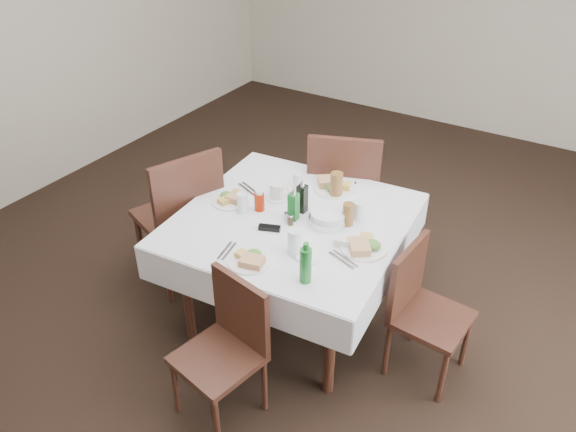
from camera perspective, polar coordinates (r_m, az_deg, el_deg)
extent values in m
plane|color=black|center=(3.80, 3.51, -9.95)|extent=(7.00, 7.00, 0.00)
cylinder|color=#33180C|center=(3.47, -10.24, -7.63)|extent=(0.06, 0.06, 0.72)
cylinder|color=#33180C|center=(4.09, -2.53, -0.04)|extent=(0.06, 0.06, 0.72)
cylinder|color=#33180C|center=(3.11, 4.32, -12.92)|extent=(0.06, 0.06, 0.72)
cylinder|color=#33180C|center=(3.79, 10.03, -3.59)|extent=(0.06, 0.06, 0.72)
cube|color=#33180C|center=(3.35, 0.41, -0.59)|extent=(1.27, 1.27, 0.03)
cube|color=white|center=(3.34, 0.41, -0.29)|extent=(1.39, 1.39, 0.01)
cube|color=white|center=(3.90, 4.71, 3.02)|extent=(1.29, 0.11, 0.22)
cube|color=white|center=(2.96, -5.33, -8.24)|extent=(1.29, 0.11, 0.22)
cube|color=white|center=(3.22, 10.80, -4.82)|extent=(0.11, 1.29, 0.22)
cube|color=white|center=(3.68, -8.63, 0.81)|extent=(0.11, 1.29, 0.22)
cube|color=#33180C|center=(4.12, 5.77, 2.40)|extent=(0.63, 0.63, 0.04)
cube|color=#33180C|center=(3.79, 5.63, 4.19)|extent=(0.47, 0.21, 0.53)
cylinder|color=#33180C|center=(4.42, 8.60, 0.70)|extent=(0.04, 0.04, 0.50)
cylinder|color=#33180C|center=(4.07, 8.22, -2.44)|extent=(0.04, 0.04, 0.50)
cylinder|color=#33180C|center=(4.45, 3.17, 1.26)|extent=(0.04, 0.04, 0.50)
cylinder|color=#33180C|center=(4.09, 2.31, -1.80)|extent=(0.04, 0.04, 0.50)
cube|color=#33180C|center=(3.00, -7.17, -14.22)|extent=(0.46, 0.46, 0.04)
cube|color=#33180C|center=(2.93, -4.80, -9.61)|extent=(0.39, 0.11, 0.42)
cylinder|color=#33180C|center=(3.18, -11.36, -16.59)|extent=(0.03, 0.03, 0.40)
cylinder|color=#33180C|center=(3.31, -6.61, -13.54)|extent=(0.03, 0.03, 0.40)
cylinder|color=#33180C|center=(3.00, -7.25, -20.14)|extent=(0.03, 0.03, 0.40)
cylinder|color=#33180C|center=(3.13, -2.39, -16.68)|extent=(0.03, 0.03, 0.40)
cube|color=#33180C|center=(3.28, 14.41, -10.09)|extent=(0.42, 0.42, 0.04)
cube|color=#33180C|center=(3.19, 12.04, -6.11)|extent=(0.07, 0.39, 0.43)
cylinder|color=#33180C|center=(3.28, 15.43, -15.42)|extent=(0.03, 0.03, 0.40)
cylinder|color=#33180C|center=(3.35, 10.05, -13.14)|extent=(0.03, 0.03, 0.40)
cylinder|color=#33180C|center=(3.51, 17.64, -11.90)|extent=(0.03, 0.03, 0.40)
cylinder|color=#33180C|center=(3.58, 12.62, -9.88)|extent=(0.03, 0.03, 0.40)
cube|color=#33180C|center=(3.90, -11.20, -0.07)|extent=(0.64, 0.64, 0.04)
cube|color=#33180C|center=(3.58, -10.02, 1.95)|extent=(0.22, 0.47, 0.53)
cylinder|color=#33180C|center=(4.27, -9.63, -0.71)|extent=(0.04, 0.04, 0.50)
cylinder|color=#33180C|center=(3.96, -6.70, -3.44)|extent=(0.04, 0.04, 0.50)
cylinder|color=#33180C|center=(4.14, -14.76, -2.65)|extent=(0.04, 0.04, 0.50)
cylinder|color=#33180C|center=(3.81, -12.16, -5.65)|extent=(0.04, 0.04, 0.50)
cylinder|color=white|center=(3.63, 4.78, 2.86)|extent=(0.28, 0.28, 0.01)
cube|color=#AE7C53|center=(3.64, 4.22, 3.52)|extent=(0.18, 0.18, 0.05)
cube|color=#CC8D3F|center=(3.61, 5.60, 3.10)|extent=(0.11, 0.10, 0.04)
ellipsoid|color=#336B18|center=(3.58, 4.66, 2.92)|extent=(0.10, 0.09, 0.05)
cylinder|color=white|center=(2.99, -3.93, -4.60)|extent=(0.23, 0.23, 0.01)
cube|color=#AE7C53|center=(2.94, -3.68, -4.63)|extent=(0.14, 0.12, 0.04)
cube|color=#CC8D3F|center=(3.00, -4.56, -3.96)|extent=(0.08, 0.07, 0.03)
ellipsoid|color=#336B18|center=(2.99, -3.46, -3.86)|extent=(0.09, 0.08, 0.04)
cylinder|color=white|center=(3.11, 7.70, -3.19)|extent=(0.26, 0.26, 0.01)
cube|color=#AE7C53|center=(3.06, 7.26, -3.11)|extent=(0.17, 0.17, 0.04)
cube|color=#CC8D3F|center=(3.13, 7.88, -2.33)|extent=(0.09, 0.10, 0.03)
ellipsoid|color=#336B18|center=(3.08, 8.53, -2.89)|extent=(0.10, 0.09, 0.04)
cylinder|color=white|center=(3.50, -5.86, 1.52)|extent=(0.23, 0.23, 0.01)
cube|color=#AE7C53|center=(3.49, -5.27, 1.96)|extent=(0.10, 0.12, 0.04)
cube|color=#CC8D3F|center=(3.47, -6.44, 1.57)|extent=(0.08, 0.09, 0.03)
ellipsoid|color=#336B18|center=(3.52, -6.25, 2.11)|extent=(0.09, 0.08, 0.04)
cylinder|color=white|center=(3.66, 0.58, 3.17)|extent=(0.15, 0.15, 0.01)
cylinder|color=white|center=(3.03, 2.30, -3.91)|extent=(0.18, 0.18, 0.01)
cylinder|color=silver|center=(3.60, 1.02, 3.58)|extent=(0.06, 0.06, 0.11)
cylinder|color=silver|center=(3.01, 0.71, -2.61)|extent=(0.08, 0.08, 0.15)
cylinder|color=silver|center=(3.32, 7.21, 0.54)|extent=(0.06, 0.06, 0.12)
cylinder|color=silver|center=(3.37, -4.65, 1.36)|extent=(0.07, 0.07, 0.12)
cylinder|color=brown|center=(3.52, 4.94, 3.18)|extent=(0.08, 0.08, 0.16)
cylinder|color=brown|center=(3.26, 6.12, 0.19)|extent=(0.07, 0.07, 0.14)
cylinder|color=silver|center=(3.29, 4.05, -0.39)|extent=(0.22, 0.22, 0.04)
cylinder|color=white|center=(3.27, 4.07, 0.07)|extent=(0.20, 0.20, 0.05)
cube|color=black|center=(3.35, 1.44, 1.77)|extent=(0.05, 0.05, 0.18)
cone|color=silver|center=(3.29, 1.47, 3.45)|extent=(0.03, 0.03, 0.05)
cube|color=#1B6D27|center=(3.28, 0.57, 0.96)|extent=(0.05, 0.05, 0.17)
cone|color=silver|center=(3.22, 0.58, 2.61)|extent=(0.03, 0.03, 0.05)
cylinder|color=#A21C04|center=(3.38, -2.92, 1.45)|extent=(0.06, 0.06, 0.11)
cylinder|color=white|center=(3.35, -2.95, 2.42)|extent=(0.05, 0.05, 0.02)
cylinder|color=white|center=(3.28, -0.15, -0.25)|extent=(0.03, 0.03, 0.06)
cylinder|color=silver|center=(3.26, -0.16, 0.24)|extent=(0.03, 0.03, 0.01)
cylinder|color=#3E311F|center=(3.26, 0.27, -0.46)|extent=(0.03, 0.03, 0.06)
cylinder|color=silver|center=(3.24, 0.27, 0.05)|extent=(0.03, 0.03, 0.01)
cylinder|color=white|center=(3.52, -1.11, 1.88)|extent=(0.14, 0.14, 0.01)
cylinder|color=white|center=(3.49, -1.12, 2.62)|extent=(0.09, 0.09, 0.09)
cylinder|color=black|center=(3.48, -1.13, 3.09)|extent=(0.08, 0.08, 0.01)
torus|color=white|center=(3.49, -0.21, 2.57)|extent=(0.06, 0.04, 0.06)
cube|color=black|center=(3.22, -1.89, -1.22)|extent=(0.13, 0.08, 0.03)
cylinder|color=#1B6D27|center=(2.80, 1.80, -5.04)|extent=(0.06, 0.06, 0.20)
cylinder|color=#1B6D27|center=(2.73, 1.84, -3.11)|extent=(0.03, 0.03, 0.04)
cube|color=white|center=(3.10, 5.54, -2.66)|extent=(0.10, 0.07, 0.05)
cube|color=pink|center=(3.10, 5.55, -2.55)|extent=(0.08, 0.05, 0.02)
cube|color=silver|center=(3.65, 6.08, 2.84)|extent=(0.05, 0.18, 0.01)
cube|color=silver|center=(3.64, 6.50, 2.76)|extent=(0.05, 0.18, 0.01)
cube|color=silver|center=(3.07, -6.00, -3.62)|extent=(0.05, 0.17, 0.01)
cube|color=silver|center=(3.08, -6.44, -3.51)|extent=(0.05, 0.17, 0.01)
cube|color=silver|center=(3.00, 5.41, -4.54)|extent=(0.18, 0.08, 0.01)
cube|color=silver|center=(3.02, 5.82, -4.32)|extent=(0.18, 0.08, 0.01)
cube|color=silver|center=(3.63, -3.84, 2.80)|extent=(0.18, 0.09, 0.01)
cube|color=silver|center=(3.61, -4.24, 2.66)|extent=(0.18, 0.09, 0.01)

